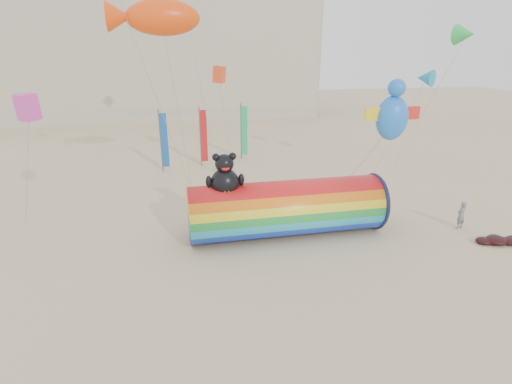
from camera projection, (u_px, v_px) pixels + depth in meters
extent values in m
plane|color=#CCB58C|center=(253.00, 245.00, 21.11)|extent=(160.00, 160.00, 0.00)
cube|color=#B7AD99|center=(107.00, 47.00, 57.67)|extent=(60.00, 15.00, 20.00)
cube|color=#28303D|center=(98.00, 43.00, 50.55)|extent=(59.50, 0.12, 17.00)
cylinder|color=red|center=(287.00, 208.00, 21.81)|extent=(10.61, 3.10, 3.10)
torus|color=#0F1438|center=(374.00, 201.00, 22.84)|extent=(0.21, 3.25, 3.25)
cylinder|color=black|center=(376.00, 201.00, 22.87)|extent=(0.05, 3.06, 3.06)
ellipsoid|color=black|center=(225.00, 183.00, 20.57)|extent=(1.51, 1.35, 1.59)
ellipsoid|color=orange|center=(226.00, 188.00, 20.15)|extent=(0.78, 0.34, 0.68)
sphere|color=black|center=(224.00, 164.00, 20.21)|extent=(0.97, 0.97, 0.97)
sphere|color=black|center=(216.00, 157.00, 20.01)|extent=(0.39, 0.39, 0.39)
sphere|color=black|center=(233.00, 156.00, 20.18)|extent=(0.39, 0.39, 0.39)
ellipsoid|color=red|center=(226.00, 168.00, 19.89)|extent=(0.43, 0.16, 0.27)
ellipsoid|color=black|center=(209.00, 182.00, 20.26)|extent=(0.32, 0.32, 0.64)
ellipsoid|color=black|center=(241.00, 180.00, 20.60)|extent=(0.32, 0.32, 0.64)
imported|color=slate|center=(461.00, 215.00, 22.80)|extent=(0.68, 0.53, 1.63)
ellipsoid|color=#35090B|center=(496.00, 240.00, 21.15)|extent=(1.17, 0.99, 0.41)
ellipsoid|color=#35090B|center=(510.00, 241.00, 21.12)|extent=(0.99, 0.84, 0.34)
ellipsoid|color=#35090B|center=(484.00, 241.00, 21.18)|extent=(0.91, 0.77, 0.32)
ellipsoid|color=#35090B|center=(495.00, 238.00, 21.60)|extent=(0.78, 0.66, 0.27)
cylinder|color=#59595E|center=(161.00, 141.00, 32.88)|extent=(0.10, 0.10, 5.20)
cube|color=#154DA4|center=(164.00, 140.00, 32.93)|extent=(0.56, 0.06, 4.50)
cylinder|color=#59595E|center=(200.00, 137.00, 34.54)|extent=(0.10, 0.10, 5.20)
cube|color=red|center=(204.00, 136.00, 34.59)|extent=(0.56, 0.06, 4.50)
cylinder|color=#59595E|center=(241.00, 132.00, 36.75)|extent=(0.10, 0.10, 5.20)
cube|color=#1BB158|center=(244.00, 131.00, 36.80)|extent=(0.56, 0.06, 4.50)
ellipsoid|color=#FF480D|center=(163.00, 18.00, 22.23)|extent=(4.13, 1.94, 1.94)
ellipsoid|color=blue|center=(392.00, 118.00, 17.84)|extent=(1.49, 1.16, 1.98)
cube|color=#E94519|center=(219.00, 74.00, 29.87)|extent=(0.75, 0.75, 1.20)
cube|color=#DA3CA8|center=(27.00, 107.00, 18.07)|extent=(0.74, 0.74, 1.18)
cone|color=green|center=(465.00, 34.00, 24.57)|extent=(1.26, 1.26, 1.13)
cone|color=#178CBB|center=(425.00, 78.00, 28.15)|extent=(1.20, 1.20, 1.08)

